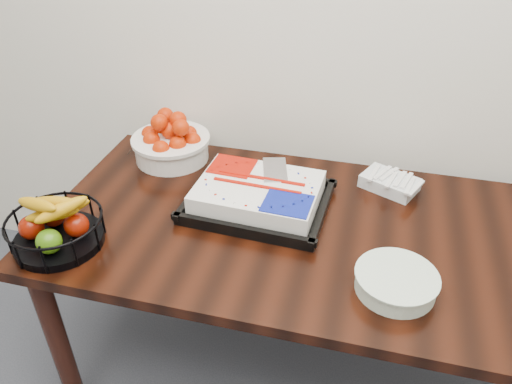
% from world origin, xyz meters
% --- Properties ---
extents(table, '(1.80, 0.90, 0.75)m').
position_xyz_m(table, '(0.00, 2.00, 0.66)').
color(table, black).
rests_on(table, ground).
extents(cake_tray, '(0.49, 0.40, 0.10)m').
position_xyz_m(cake_tray, '(-0.20, 2.07, 0.79)').
color(cake_tray, black).
rests_on(cake_tray, table).
extents(tangerine_bowl, '(0.31, 0.31, 0.20)m').
position_xyz_m(tangerine_bowl, '(-0.63, 2.31, 0.84)').
color(tangerine_bowl, white).
rests_on(tangerine_bowl, table).
extents(fruit_basket, '(0.30, 0.30, 0.16)m').
position_xyz_m(fruit_basket, '(-0.77, 1.71, 0.82)').
color(fruit_basket, black).
rests_on(fruit_basket, table).
extents(plate_stack, '(0.24, 0.24, 0.06)m').
position_xyz_m(plate_stack, '(0.27, 1.77, 0.78)').
color(plate_stack, white).
rests_on(plate_stack, table).
extents(fork_bag, '(0.23, 0.20, 0.06)m').
position_xyz_m(fork_bag, '(0.24, 2.30, 0.78)').
color(fork_bag, silver).
rests_on(fork_bag, table).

